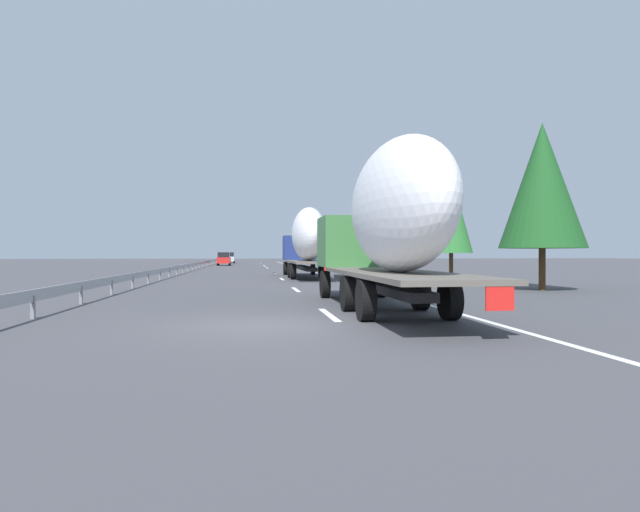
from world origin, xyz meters
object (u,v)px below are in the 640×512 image
at_px(truck_lead, 306,240).
at_px(car_silver_hatch, 229,258).
at_px(road_sign, 316,248).
at_px(truck_trailing, 388,221).
at_px(car_red_compact, 224,259).

relative_size(truck_lead, car_silver_hatch, 2.95).
height_order(truck_lead, road_sign, truck_lead).
bearing_deg(truck_trailing, car_red_compact, 6.79).
bearing_deg(truck_lead, car_silver_hatch, 7.01).
xyz_separation_m(truck_lead, car_silver_hatch, (59.90, 7.37, -1.68)).
xyz_separation_m(truck_lead, car_red_compact, (40.66, 7.47, -1.70)).
bearing_deg(car_red_compact, car_silver_hatch, -0.31).
distance_m(truck_lead, road_sign, 19.86).
bearing_deg(truck_lead, road_sign, -8.98).
xyz_separation_m(truck_lead, road_sign, (19.61, -3.10, -0.38)).
bearing_deg(car_red_compact, road_sign, -153.34).
bearing_deg(road_sign, car_red_compact, 26.66).
height_order(car_red_compact, road_sign, road_sign).
xyz_separation_m(truck_trailing, car_red_compact, (62.73, 7.47, -1.71)).
xyz_separation_m(car_silver_hatch, car_red_compact, (-19.24, 0.10, -0.01)).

